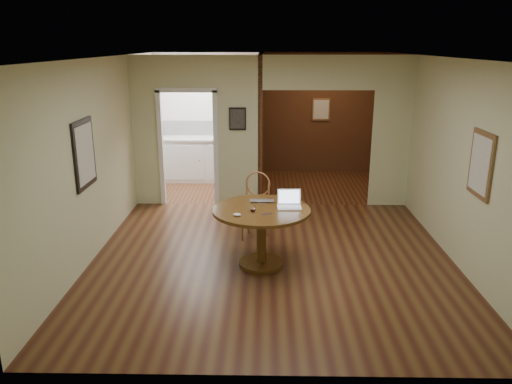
{
  "coord_description": "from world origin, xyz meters",
  "views": [
    {
      "loc": [
        -0.11,
        -6.35,
        2.9
      ],
      "look_at": [
        -0.22,
        -0.2,
        1.05
      ],
      "focal_mm": 35.0,
      "sensor_mm": 36.0,
      "label": 1
    }
  ],
  "objects_px": {
    "dining_table": "(261,224)",
    "chair": "(256,202)",
    "open_laptop": "(289,202)",
    "closed_laptop": "(262,202)"
  },
  "relations": [
    {
      "from": "dining_table",
      "to": "closed_laptop",
      "type": "xyz_separation_m",
      "value": [
        0.01,
        0.25,
        0.22
      ]
    },
    {
      "from": "chair",
      "to": "closed_laptop",
      "type": "bearing_deg",
      "value": -67.85
    },
    {
      "from": "chair",
      "to": "closed_laptop",
      "type": "distance_m",
      "value": 0.84
    },
    {
      "from": "dining_table",
      "to": "chair",
      "type": "distance_m",
      "value": 1.04
    },
    {
      "from": "dining_table",
      "to": "closed_laptop",
      "type": "relative_size",
      "value": 3.95
    },
    {
      "from": "closed_laptop",
      "to": "open_laptop",
      "type": "bearing_deg",
      "value": -23.54
    },
    {
      "from": "dining_table",
      "to": "chair",
      "type": "height_order",
      "value": "chair"
    },
    {
      "from": "open_laptop",
      "to": "closed_laptop",
      "type": "distance_m",
      "value": 0.4
    },
    {
      "from": "chair",
      "to": "dining_table",
      "type": "bearing_deg",
      "value": -69.82
    },
    {
      "from": "dining_table",
      "to": "chair",
      "type": "xyz_separation_m",
      "value": [
        -0.09,
        1.04,
        -0.03
      ]
    }
  ]
}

